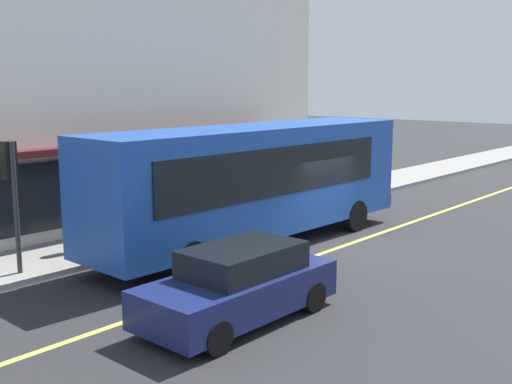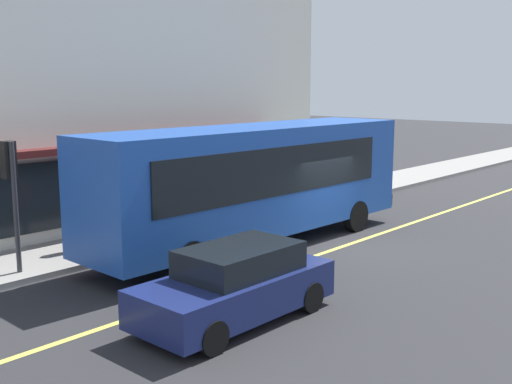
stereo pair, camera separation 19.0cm
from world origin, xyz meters
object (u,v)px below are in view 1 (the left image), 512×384
(traffic_light, at_px, (11,175))
(pedestrian_at_corner, at_px, (77,215))
(bus, at_px, (256,179))
(car_navy, at_px, (239,285))

(traffic_light, relative_size, pedestrian_at_corner, 1.92)
(bus, relative_size, pedestrian_at_corner, 6.70)
(bus, relative_size, car_navy, 2.60)
(traffic_light, bearing_deg, car_navy, -75.71)
(car_navy, bearing_deg, pedestrian_at_corner, 85.27)
(bus, height_order, traffic_light, bus)
(bus, distance_m, pedestrian_at_corner, 5.11)
(traffic_light, xyz_separation_m, pedestrian_at_corner, (2.08, 0.51, -1.38))
(bus, relative_size, traffic_light, 3.49)
(bus, xyz_separation_m, traffic_light, (-6.20, 2.38, 0.55))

